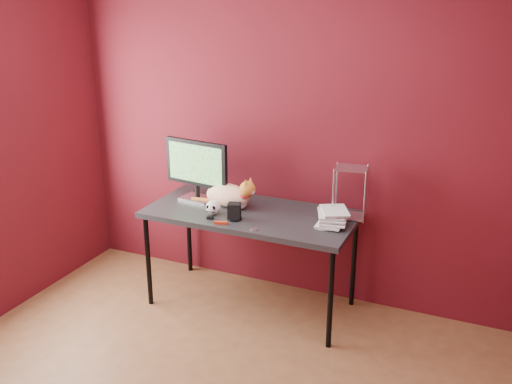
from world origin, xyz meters
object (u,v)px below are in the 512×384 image
at_px(monitor, 197,167).
at_px(skull_mug, 213,207).
at_px(cat, 229,195).
at_px(book_stack, 324,140).
at_px(desk, 251,218).
at_px(speaker, 234,212).

distance_m(monitor, skull_mug, 0.39).
bearing_deg(monitor, cat, 2.79).
distance_m(monitor, book_stack, 1.04).
xyz_separation_m(monitor, cat, (0.28, -0.02, -0.17)).
bearing_deg(desk, cat, 167.59).
bearing_deg(desk, skull_mug, -145.16).
height_order(cat, skull_mug, cat).
relative_size(desk, monitor, 2.81).
xyz_separation_m(skull_mug, book_stack, (0.74, 0.15, 0.53)).
bearing_deg(book_stack, speaker, -162.53).
distance_m(skull_mug, book_stack, 0.92).
distance_m(cat, skull_mug, 0.20).
relative_size(monitor, skull_mug, 4.92).
xyz_separation_m(cat, skull_mug, (-0.03, -0.20, -0.03)).
relative_size(monitor, book_stack, 0.46).
distance_m(speaker, book_stack, 0.79).
relative_size(desk, speaker, 12.57).
relative_size(cat, speaker, 4.48).
xyz_separation_m(monitor, speaker, (0.43, -0.25, -0.20)).
bearing_deg(skull_mug, monitor, 134.99).
height_order(cat, speaker, cat).
height_order(cat, book_stack, book_stack).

